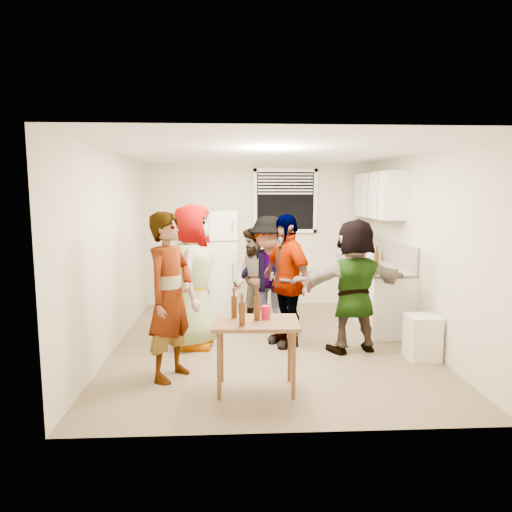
{
  "coord_description": "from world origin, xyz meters",
  "views": [
    {
      "loc": [
        -0.47,
        -5.8,
        1.98
      ],
      "look_at": [
        -0.16,
        0.23,
        1.15
      ],
      "focal_mm": 32.0,
      "sensor_mm": 36.0,
      "label": 1
    }
  ],
  "objects": [
    {
      "name": "guest_orange",
      "position": [
        1.03,
        -0.29,
        0.0
      ],
      "size": [
        1.87,
        1.96,
        0.5
      ],
      "primitive_type": "imported",
      "rotation": [
        0.0,
        0.0,
        3.35
      ],
      "color": "#E27144",
      "rests_on": "ground"
    },
    {
      "name": "backsplash",
      "position": [
        1.99,
        1.15,
        1.08
      ],
      "size": [
        0.03,
        2.2,
        0.36
      ],
      "primitive_type": "cube",
      "color": "beige",
      "rests_on": "countertop"
    },
    {
      "name": "picture_frame",
      "position": [
        1.92,
        1.51,
        0.97
      ],
      "size": [
        0.02,
        0.18,
        0.15
      ],
      "primitive_type": "cube",
      "color": "#E9D049",
      "rests_on": "countertop"
    },
    {
      "name": "upper_cabinets",
      "position": [
        1.83,
        1.35,
        1.95
      ],
      "size": [
        0.34,
        1.6,
        0.7
      ],
      "primitive_type": "cube",
      "color": "white",
      "rests_on": "room"
    },
    {
      "name": "guest_black",
      "position": [
        0.22,
        0.01,
        0.0
      ],
      "size": [
        1.99,
        1.67,
        0.42
      ],
      "primitive_type": "imported",
      "rotation": [
        0.0,
        0.0,
        -1.1
      ],
      "color": "black",
      "rests_on": "ground"
    },
    {
      "name": "red_cup",
      "position": [
        -0.14,
        -1.29,
        0.72
      ],
      "size": [
        0.1,
        0.1,
        0.13
      ],
      "primitive_type": "cylinder",
      "color": "red",
      "rests_on": "serving_table"
    },
    {
      "name": "guest_grey",
      "position": [
        -0.99,
        -0.01,
        0.0
      ],
      "size": [
        1.93,
        1.08,
        0.59
      ],
      "primitive_type": "imported",
      "rotation": [
        0.0,
        0.0,
        1.47
      ],
      "color": "gray",
      "rests_on": "ground"
    },
    {
      "name": "wine_bottle",
      "position": [
        1.75,
        2.04,
        0.9
      ],
      "size": [
        0.07,
        0.07,
        0.29
      ],
      "primitive_type": "cylinder",
      "color": "black",
      "rests_on": "countertop"
    },
    {
      "name": "paper_towel",
      "position": [
        1.68,
        1.18,
        0.9
      ],
      "size": [
        0.12,
        0.12,
        0.26
      ],
      "primitive_type": "cylinder",
      "color": "white",
      "rests_on": "countertop"
    },
    {
      "name": "kettle",
      "position": [
        1.65,
        1.5,
        0.9
      ],
      "size": [
        0.27,
        0.22,
        0.22
      ],
      "primitive_type": null,
      "rotation": [
        0.0,
        0.0,
        0.01
      ],
      "color": "silver",
      "rests_on": "countertop"
    },
    {
      "name": "serving_table",
      "position": [
        -0.25,
        -1.4,
        0.0
      ],
      "size": [
        0.87,
        0.59,
        0.72
      ],
      "primitive_type": null,
      "rotation": [
        0.0,
        0.0,
        -0.03
      ],
      "color": "brown",
      "rests_on": "ground"
    },
    {
      "name": "beer_bottle_counter",
      "position": [
        1.6,
        0.62,
        0.9
      ],
      "size": [
        0.06,
        0.06,
        0.24
      ],
      "primitive_type": "cylinder",
      "color": "#47230C",
      "rests_on": "countertop"
    },
    {
      "name": "blue_cup",
      "position": [
        1.46,
        0.56,
        0.9
      ],
      "size": [
        0.09,
        0.09,
        0.11
      ],
      "primitive_type": "cylinder",
      "color": "blue",
      "rests_on": "countertop"
    },
    {
      "name": "trash_bin",
      "position": [
        1.79,
        -0.61,
        0.25
      ],
      "size": [
        0.37,
        0.37,
        0.53
      ],
      "primitive_type": "cube",
      "rotation": [
        0.0,
        0.0,
        -0.02
      ],
      "color": "white",
      "rests_on": "ground"
    },
    {
      "name": "beer_bottle_table",
      "position": [
        -0.23,
        -1.35,
        0.72
      ],
      "size": [
        0.06,
        0.06,
        0.24
      ],
      "primitive_type": "cylinder",
      "color": "#47230C",
      "rests_on": "serving_table"
    },
    {
      "name": "guest_back_left",
      "position": [
        -0.15,
        0.79,
        0.0
      ],
      "size": [
        1.56,
        1.57,
        0.56
      ],
      "primitive_type": "imported",
      "rotation": [
        0.0,
        0.0,
        -0.78
      ],
      "color": "brown",
      "rests_on": "ground"
    },
    {
      "name": "countertop",
      "position": [
        1.7,
        1.15,
        0.88
      ],
      "size": [
        0.64,
        2.22,
        0.04
      ],
      "primitive_type": "cube",
      "color": "#C2B59B",
      "rests_on": "counter_lower"
    },
    {
      "name": "room",
      "position": [
        0.0,
        0.0,
        0.0
      ],
      "size": [
        4.0,
        4.5,
        2.5
      ],
      "primitive_type": null,
      "color": "beige",
      "rests_on": "ground"
    },
    {
      "name": "window",
      "position": [
        0.45,
        2.21,
        1.85
      ],
      "size": [
        1.12,
        0.1,
        1.06
      ],
      "primitive_type": null,
      "color": "white",
      "rests_on": "room"
    },
    {
      "name": "refrigerator",
      "position": [
        -0.75,
        1.88,
        0.85
      ],
      "size": [
        0.7,
        0.7,
        1.7
      ],
      "primitive_type": "cube",
      "color": "white",
      "rests_on": "ground"
    },
    {
      "name": "guest_back_right",
      "position": [
        0.04,
        0.71,
        0.0
      ],
      "size": [
        1.46,
        1.88,
        0.62
      ],
      "primitive_type": "imported",
      "rotation": [
        0.0,
        0.0,
        -0.26
      ],
      "color": "#38383C",
      "rests_on": "ground"
    },
    {
      "name": "guest_stripe",
      "position": [
        -1.14,
        -1.03,
        0.0
      ],
      "size": [
        1.89,
        1.43,
        0.43
      ],
      "primitive_type": "imported",
      "rotation": [
        0.0,
        0.0,
        1.08
      ],
      "color": "#141933",
      "rests_on": "ground"
    },
    {
      "name": "counter_lower",
      "position": [
        1.7,
        1.15,
        0.43
      ],
      "size": [
        0.6,
        2.2,
        0.86
      ],
      "primitive_type": "cube",
      "color": "white",
      "rests_on": "ground"
    }
  ]
}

